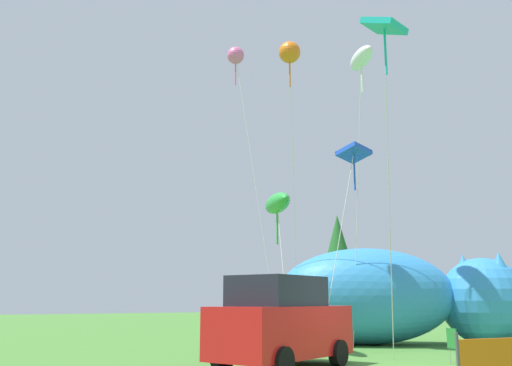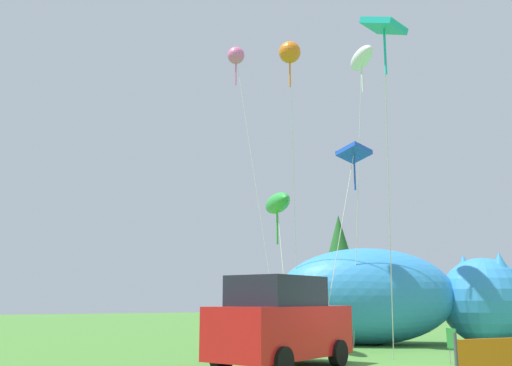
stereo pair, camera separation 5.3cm
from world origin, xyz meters
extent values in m
cube|color=red|center=(-1.68, 2.37, 0.85)|extent=(4.33, 3.08, 1.17)
cube|color=#1E232D|center=(-1.86, 2.29, 1.79)|extent=(2.62, 2.27, 0.70)
cylinder|color=black|center=(-0.85, 3.60, 0.31)|extent=(0.67, 0.46, 0.63)
cylinder|color=black|center=(-0.22, 2.09, 0.31)|extent=(0.67, 0.46, 0.63)
cylinder|color=black|center=(-3.14, 2.65, 0.31)|extent=(0.67, 0.46, 0.63)
cylinder|color=black|center=(-2.50, 1.13, 0.31)|extent=(0.67, 0.46, 0.63)
cube|color=#267F33|center=(2.66, 0.75, 0.40)|extent=(0.71, 0.71, 0.03)
cube|color=#267F33|center=(2.43, 0.86, 0.64)|extent=(0.24, 0.48, 0.48)
cylinder|color=#A5A5AD|center=(2.96, 0.87, 0.20)|extent=(0.02, 0.02, 0.40)
cylinder|color=#A5A5AD|center=(2.78, 0.45, 0.20)|extent=(0.02, 0.02, 0.40)
cylinder|color=#A5A5AD|center=(2.55, 1.05, 0.20)|extent=(0.02, 0.02, 0.40)
cylinder|color=#A5A5AD|center=(2.36, 0.64, 0.20)|extent=(0.02, 0.02, 0.40)
ellipsoid|color=#338CD8|center=(4.97, 6.83, 1.73)|extent=(7.35, 6.34, 3.47)
ellipsoid|color=white|center=(4.97, 6.83, 0.95)|extent=(4.90, 4.38, 1.56)
sphere|color=#338CD8|center=(8.63, 4.60, 1.56)|extent=(3.12, 3.12, 3.12)
cone|color=#338CD8|center=(8.63, 5.38, 2.81)|extent=(0.87, 0.87, 0.94)
cone|color=#338CD8|center=(8.63, 3.82, 2.81)|extent=(0.87, 0.87, 0.94)
cylinder|color=silver|center=(1.67, 9.15, 5.77)|extent=(0.88, 1.92, 11.55)
sphere|color=pink|center=(1.24, 10.09, 11.55)|extent=(0.71, 0.71, 0.71)
cylinder|color=pink|center=(1.24, 10.09, 10.85)|extent=(0.06, 0.06, 1.20)
cylinder|color=silver|center=(2.18, 4.93, 3.26)|extent=(2.03, 0.50, 6.53)
cube|color=blue|center=(3.18, 5.17, 6.52)|extent=(1.05, 1.01, 0.51)
cylinder|color=blue|center=(3.18, 5.17, 5.82)|extent=(0.06, 0.06, 1.20)
cylinder|color=silver|center=(1.12, 1.47, 4.20)|extent=(1.80, 2.07, 8.40)
cube|color=#19B2B2|center=(0.23, 0.45, 8.39)|extent=(1.13, 1.12, 0.47)
cylinder|color=#19B2B2|center=(0.23, 0.45, 7.69)|extent=(0.06, 0.06, 1.20)
cylinder|color=silver|center=(0.02, 4.83, 2.30)|extent=(0.71, 1.70, 4.60)
ellipsoid|color=green|center=(0.35, 5.66, 4.59)|extent=(1.72, 3.00, 0.77)
cylinder|color=green|center=(0.35, 5.66, 3.89)|extent=(0.06, 0.06, 1.20)
cylinder|color=silver|center=(2.19, 7.36, 5.13)|extent=(1.63, 2.03, 10.26)
sphere|color=orange|center=(1.39, 6.36, 10.26)|extent=(0.78, 0.78, 0.78)
cylinder|color=orange|center=(1.39, 6.36, 9.56)|extent=(0.06, 0.06, 1.20)
cylinder|color=silver|center=(3.82, 5.79, 5.12)|extent=(0.17, 0.84, 10.23)
ellipsoid|color=white|center=(3.89, 5.38, 10.23)|extent=(1.36, 1.96, 0.71)
cylinder|color=white|center=(3.89, 5.38, 9.53)|extent=(0.06, 0.06, 1.20)
cylinder|color=brown|center=(24.55, 32.37, 1.12)|extent=(0.72, 0.72, 2.25)
cone|color=#236028|center=(24.55, 32.37, 5.84)|extent=(3.95, 3.95, 7.19)
cylinder|color=brown|center=(22.50, 28.52, 0.67)|extent=(0.43, 0.43, 1.35)
cone|color=#236028|center=(22.50, 28.52, 3.51)|extent=(2.37, 2.37, 4.32)
camera|label=1|loc=(-9.42, -9.30, 1.59)|focal=40.00mm
camera|label=2|loc=(-9.38, -9.33, 1.59)|focal=40.00mm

